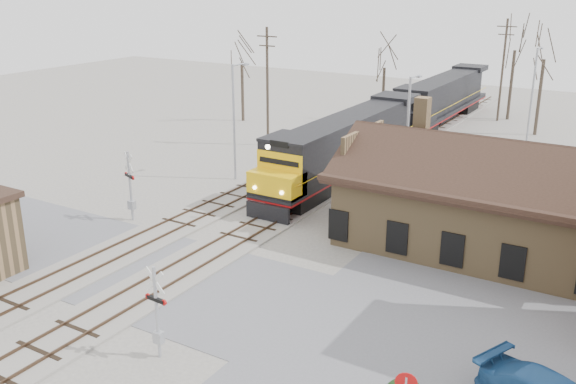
# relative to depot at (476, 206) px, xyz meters

# --- Properties ---
(ground) EXTENTS (140.00, 140.00, 0.00)m
(ground) POSITION_rel_depot_xyz_m (-11.99, -12.00, -2.41)
(ground) COLOR #A49F94
(ground) RESTS_ON ground
(road) EXTENTS (60.00, 9.00, 0.03)m
(road) POSITION_rel_depot_xyz_m (-11.99, -12.00, -2.39)
(road) COLOR slate
(road) RESTS_ON ground
(parking_lot) EXTENTS (22.00, 26.00, 0.03)m
(parking_lot) POSITION_rel_depot_xyz_m (6.01, -8.00, -2.39)
(parking_lot) COLOR slate
(parking_lot) RESTS_ON ground
(track_main) EXTENTS (3.40, 90.00, 0.24)m
(track_main) POSITION_rel_depot_xyz_m (-11.99, 3.00, -2.34)
(track_main) COLOR #A49F94
(track_main) RESTS_ON ground
(track_siding) EXTENTS (3.40, 90.00, 0.24)m
(track_siding) POSITION_rel_depot_xyz_m (-16.49, 3.00, -2.34)
(track_siding) COLOR #A49F94
(track_siding) RESTS_ON ground
(depot) EXTENTS (15.20, 9.31, 7.90)m
(depot) POSITION_rel_depot_xyz_m (0.00, 0.00, 0.00)
(depot) COLOR olive
(depot) RESTS_ON ground
(locomotive_lead) EXTENTS (3.30, 22.10, 4.91)m
(locomotive_lead) POSITION_rel_depot_xyz_m (-11.99, 7.51, 0.17)
(locomotive_lead) COLOR black
(locomotive_lead) RESTS_ON ground
(locomotive_trailing) EXTENTS (3.30, 22.10, 4.65)m
(locomotive_trailing) POSITION_rel_depot_xyz_m (-11.99, 29.88, 0.17)
(locomotive_trailing) COLOR black
(locomotive_trailing) RESTS_ON ground
(crossbuck_near) EXTENTS (1.13, 0.30, 3.97)m
(crossbuck_near) POSITION_rel_depot_xyz_m (-7.59, -17.64, -0.54)
(crossbuck_near) COLOR #A5A8AD
(crossbuck_near) RESTS_ON ground
(crossbuck_far) EXTENTS (1.21, 0.53, 4.45)m
(crossbuck_far) POSITION_rel_depot_xyz_m (-19.46, -6.91, -0.35)
(crossbuck_far) COLOR #A5A8AD
(crossbuck_far) RESTS_ON ground
(streetlight_a) EXTENTS (0.25, 2.04, 8.59)m
(streetlight_a) POSITION_rel_depot_xyz_m (-18.94, 3.57, 2.42)
(streetlight_a) COLOR #A5A8AD
(streetlight_a) RESTS_ON ground
(streetlight_b) EXTENTS (0.25, 2.04, 8.13)m
(streetlight_b) POSITION_rel_depot_xyz_m (-6.98, 7.46, 2.18)
(streetlight_b) COLOR #A5A8AD
(streetlight_b) RESTS_ON ground
(streetlight_c) EXTENTS (0.25, 2.04, 8.90)m
(streetlight_c) POSITION_rel_depot_xyz_m (-1.95, 23.45, 2.58)
(streetlight_c) COLOR #A5A8AD
(streetlight_c) RESTS_ON ground
(utility_pole_a) EXTENTS (2.00, 0.24, 10.44)m
(utility_pole_a) POSITION_rel_depot_xyz_m (-22.46, 13.42, 3.04)
(utility_pole_a) COLOR #382D23
(utility_pole_a) RESTS_ON ground
(utility_pole_b) EXTENTS (2.00, 0.24, 10.53)m
(utility_pole_b) POSITION_rel_depot_xyz_m (-7.23, 34.81, 3.09)
(utility_pole_b) COLOR #382D23
(utility_pole_b) RESTS_ON ground
(tree_a) EXTENTS (4.07, 4.07, 9.96)m
(tree_a) POSITION_rel_depot_xyz_m (-30.39, 20.83, 4.68)
(tree_a) COLOR #382D23
(tree_a) RESTS_ON ground
(tree_b) EXTENTS (3.72, 3.72, 9.11)m
(tree_b) POSITION_rel_depot_xyz_m (-17.71, 28.39, 4.07)
(tree_b) COLOR #382D23
(tree_b) RESTS_ON ground
(tree_c) EXTENTS (4.85, 4.85, 11.89)m
(tree_c) POSITION_rel_depot_xyz_m (-6.48, 36.07, 6.07)
(tree_c) COLOR #382D23
(tree_c) RESTS_ON ground
(tree_d) EXTENTS (4.81, 4.81, 11.78)m
(tree_d) POSITION_rel_depot_xyz_m (-2.50, 30.13, 5.99)
(tree_d) COLOR #382D23
(tree_d) RESTS_ON ground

